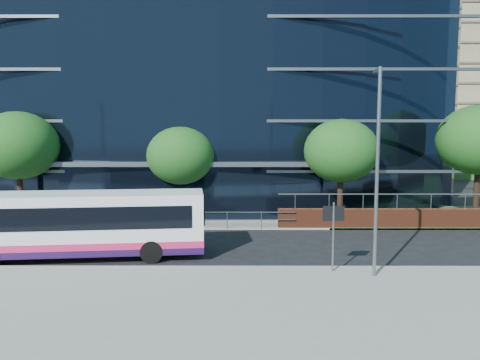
{
  "coord_description": "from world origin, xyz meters",
  "views": [
    {
      "loc": [
        0.83,
        -19.92,
        5.77
      ],
      "look_at": [
        0.75,
        8.0,
        2.83
      ],
      "focal_mm": 35.0,
      "sensor_mm": 36.0,
      "label": 1
    }
  ],
  "objects_px": {
    "tree_far_d": "(479,140)",
    "streetlight_east": "(377,166)",
    "street_sign": "(333,222)",
    "city_bus": "(84,224)",
    "tree_dist_e": "(423,141)",
    "tree_far_c": "(341,151)",
    "tree_far_a": "(18,146)",
    "tree_far_b": "(181,156)"
  },
  "relations": [
    {
      "from": "tree_far_a",
      "to": "tree_dist_e",
      "type": "height_order",
      "value": "tree_far_a"
    },
    {
      "from": "tree_far_b",
      "to": "tree_far_d",
      "type": "bearing_deg",
      "value": 1.51
    },
    {
      "from": "city_bus",
      "to": "tree_far_b",
      "type": "bearing_deg",
      "value": 62.75
    },
    {
      "from": "tree_dist_e",
      "to": "street_sign",
      "type": "bearing_deg",
      "value": -115.12
    },
    {
      "from": "tree_far_b",
      "to": "tree_far_c",
      "type": "distance_m",
      "value": 10.02
    },
    {
      "from": "street_sign",
      "to": "tree_dist_e",
      "type": "relative_size",
      "value": 0.43
    },
    {
      "from": "street_sign",
      "to": "tree_far_d",
      "type": "xyz_separation_m",
      "value": [
        11.5,
        11.59,
        3.04
      ]
    },
    {
      "from": "tree_far_c",
      "to": "street_sign",
      "type": "bearing_deg",
      "value": -103.29
    },
    {
      "from": "tree_far_c",
      "to": "tree_dist_e",
      "type": "height_order",
      "value": "same"
    },
    {
      "from": "tree_far_d",
      "to": "tree_dist_e",
      "type": "distance_m",
      "value": 31.06
    },
    {
      "from": "tree_dist_e",
      "to": "streetlight_east",
      "type": "relative_size",
      "value": 0.81
    },
    {
      "from": "tree_far_a",
      "to": "tree_far_d",
      "type": "bearing_deg",
      "value": 1.97
    },
    {
      "from": "tree_far_a",
      "to": "tree_dist_e",
      "type": "distance_m",
      "value": 48.27
    },
    {
      "from": "street_sign",
      "to": "tree_far_a",
      "type": "height_order",
      "value": "tree_far_a"
    },
    {
      "from": "tree_dist_e",
      "to": "city_bus",
      "type": "distance_m",
      "value": 49.58
    },
    {
      "from": "tree_far_b",
      "to": "streetlight_east",
      "type": "distance_m",
      "value": 14.74
    },
    {
      "from": "tree_dist_e",
      "to": "streetlight_east",
      "type": "xyz_separation_m",
      "value": [
        -18.0,
        -42.17,
        -0.1
      ]
    },
    {
      "from": "street_sign",
      "to": "tree_far_c",
      "type": "relative_size",
      "value": 0.43
    },
    {
      "from": "tree_far_d",
      "to": "streetlight_east",
      "type": "height_order",
      "value": "streetlight_east"
    },
    {
      "from": "street_sign",
      "to": "city_bus",
      "type": "height_order",
      "value": "city_bus"
    },
    {
      "from": "tree_far_a",
      "to": "streetlight_east",
      "type": "height_order",
      "value": "streetlight_east"
    },
    {
      "from": "city_bus",
      "to": "tree_far_d",
      "type": "bearing_deg",
      "value": 15.94
    },
    {
      "from": "tree_dist_e",
      "to": "tree_far_d",
      "type": "bearing_deg",
      "value": -104.93
    },
    {
      "from": "street_sign",
      "to": "city_bus",
      "type": "distance_m",
      "value": 11.09
    },
    {
      "from": "tree_dist_e",
      "to": "city_bus",
      "type": "xyz_separation_m",
      "value": [
        -30.3,
        -39.14,
        -2.95
      ]
    },
    {
      "from": "tree_far_b",
      "to": "street_sign",
      "type": "bearing_deg",
      "value": -55.92
    },
    {
      "from": "tree_dist_e",
      "to": "city_bus",
      "type": "height_order",
      "value": "tree_dist_e"
    },
    {
      "from": "street_sign",
      "to": "tree_far_d",
      "type": "bearing_deg",
      "value": 45.22
    },
    {
      "from": "street_sign",
      "to": "tree_far_a",
      "type": "bearing_deg",
      "value": 148.83
    },
    {
      "from": "city_bus",
      "to": "tree_far_c",
      "type": "bearing_deg",
      "value": 25.12
    },
    {
      "from": "tree_far_d",
      "to": "streetlight_east",
      "type": "xyz_separation_m",
      "value": [
        -10.0,
        -12.17,
        -0.75
      ]
    },
    {
      "from": "tree_far_b",
      "to": "streetlight_east",
      "type": "height_order",
      "value": "streetlight_east"
    },
    {
      "from": "tree_far_a",
      "to": "tree_far_c",
      "type": "relative_size",
      "value": 1.07
    },
    {
      "from": "tree_far_a",
      "to": "tree_far_b",
      "type": "bearing_deg",
      "value": 2.86
    },
    {
      "from": "tree_far_b",
      "to": "tree_far_d",
      "type": "height_order",
      "value": "tree_far_d"
    },
    {
      "from": "tree_far_a",
      "to": "tree_far_c",
      "type": "bearing_deg",
      "value": 0.0
    },
    {
      "from": "streetlight_east",
      "to": "tree_far_d",
      "type": "bearing_deg",
      "value": 50.6
    },
    {
      "from": "tree_far_d",
      "to": "tree_far_b",
      "type": "bearing_deg",
      "value": -178.49
    },
    {
      "from": "street_sign",
      "to": "tree_far_c",
      "type": "height_order",
      "value": "tree_far_c"
    },
    {
      "from": "street_sign",
      "to": "streetlight_east",
      "type": "xyz_separation_m",
      "value": [
        1.5,
        -0.59,
        2.29
      ]
    },
    {
      "from": "tree_far_d",
      "to": "streetlight_east",
      "type": "relative_size",
      "value": 0.93
    },
    {
      "from": "streetlight_east",
      "to": "tree_far_a",
      "type": "bearing_deg",
      "value": 149.54
    }
  ]
}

